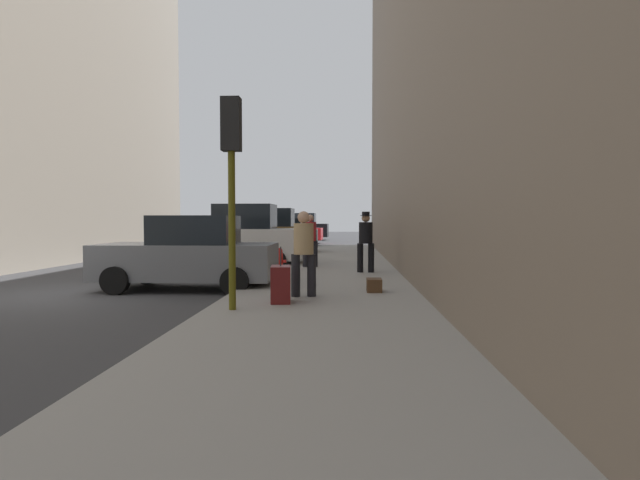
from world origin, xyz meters
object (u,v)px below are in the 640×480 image
at_px(parked_gray_coupe, 189,255).
at_px(traffic_light, 232,157).
at_px(parked_bronze_suv, 269,233).
at_px(rolling_suitcase, 281,284).
at_px(pedestrian_in_tan_coat, 304,249).
at_px(parked_white_van, 241,238).
at_px(duffel_bag, 374,285).
at_px(parked_black_suv, 301,228).
at_px(pedestrian_in_red_jacket, 310,238).
at_px(fire_hydrant, 279,260).
at_px(parked_red_hatchback, 293,232).
at_px(pedestrian_with_fedora, 366,239).
at_px(parked_dark_green_sedan, 283,234).

relative_size(parked_gray_coupe, traffic_light, 1.17).
height_order(parked_gray_coupe, parked_bronze_suv, parked_bronze_suv).
bearing_deg(rolling_suitcase, pedestrian_in_tan_coat, 63.92).
relative_size(parked_white_van, duffel_bag, 10.53).
bearing_deg(parked_black_suv, pedestrian_in_red_jacket, -84.11).
height_order(parked_gray_coupe, pedestrian_in_red_jacket, pedestrian_in_red_jacket).
bearing_deg(parked_white_van, fire_hydrant, -59.99).
distance_m(parked_gray_coupe, parked_black_suv, 29.74).
relative_size(parked_red_hatchback, fire_hydrant, 6.05).
distance_m(parked_white_van, duffel_bag, 8.44).
bearing_deg(pedestrian_in_tan_coat, rolling_suitcase, -116.08).
distance_m(parked_bronze_suv, duffel_bag, 14.24).
bearing_deg(rolling_suitcase, parked_black_suv, 94.56).
bearing_deg(pedestrian_in_red_jacket, duffel_bag, -72.27).
relative_size(parked_black_suv, pedestrian_in_tan_coat, 2.72).
relative_size(traffic_light, pedestrian_in_red_jacket, 2.11).
distance_m(parked_black_suv, fire_hydrant, 26.94).
bearing_deg(pedestrian_in_red_jacket, pedestrian_in_tan_coat, -86.99).
distance_m(parked_gray_coupe, pedestrian_in_red_jacket, 5.12).
xyz_separation_m(fire_hydrant, pedestrian_with_fedora, (2.56, -0.07, 0.64)).
relative_size(pedestrian_in_tan_coat, pedestrian_with_fedora, 0.96).
distance_m(parked_white_van, fire_hydrant, 3.65).
height_order(parked_black_suv, fire_hydrant, parked_black_suv).
height_order(parked_dark_green_sedan, parked_red_hatchback, same).
bearing_deg(pedestrian_with_fedora, rolling_suitcase, -108.10).
bearing_deg(parked_bronze_suv, fire_hydrant, -79.23).
bearing_deg(parked_red_hatchback, duffel_bag, -79.98).
bearing_deg(parked_white_van, traffic_light, -78.89).
height_order(parked_black_suv, traffic_light, traffic_light).
bearing_deg(traffic_light, parked_black_suv, 93.20).
bearing_deg(parked_gray_coupe, traffic_light, -61.74).
bearing_deg(duffel_bag, parked_black_suv, 98.09).
xyz_separation_m(parked_white_van, parked_black_suv, (-0.00, 23.75, 0.00)).
distance_m(parked_bronze_suv, pedestrian_with_fedora, 10.50).
bearing_deg(pedestrian_with_fedora, traffic_light, -111.93).
height_order(parked_white_van, parked_bronze_suv, same).
relative_size(rolling_suitcase, duffel_bag, 2.36).
height_order(fire_hydrant, duffel_bag, fire_hydrant).
xyz_separation_m(parked_dark_green_sedan, rolling_suitcase, (2.58, -20.53, -0.36)).
bearing_deg(parked_white_van, pedestrian_with_fedora, -36.21).
bearing_deg(parked_gray_coupe, fire_hydrant, 57.83).
relative_size(parked_white_van, parked_red_hatchback, 1.09).
height_order(parked_bronze_suv, traffic_light, traffic_light).
relative_size(fire_hydrant, pedestrian_in_tan_coat, 0.41).
relative_size(parked_bronze_suv, pedestrian_with_fedora, 2.60).
height_order(parked_bronze_suv, parked_red_hatchback, parked_bronze_suv).
relative_size(parked_white_van, parked_dark_green_sedan, 1.09).
height_order(parked_bronze_suv, rolling_suitcase, parked_bronze_suv).
bearing_deg(parked_white_van, parked_bronze_suv, 90.00).
xyz_separation_m(parked_red_hatchback, pedestrian_in_tan_coat, (2.95, -25.64, 0.26)).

